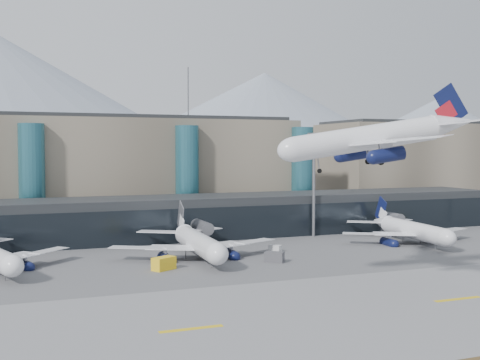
{
  "coord_description": "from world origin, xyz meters",
  "views": [
    {
      "loc": [
        -40.09,
        -83.72,
        21.77
      ],
      "look_at": [
        4.32,
        32.0,
        15.27
      ],
      "focal_mm": 45.0,
      "sensor_mm": 36.0,
      "label": 1
    }
  ],
  "objects_px": {
    "lightmast_mid": "(314,178)",
    "jet_parked_mid": "(195,235)",
    "hero_jet": "(385,130)",
    "veh_c": "(274,257)",
    "veh_h": "(164,263)",
    "jet_parked_right": "(406,224)",
    "veh_g": "(275,248)"
  },
  "relations": [
    {
      "from": "lightmast_mid",
      "to": "jet_parked_mid",
      "type": "relative_size",
      "value": 0.71
    },
    {
      "from": "lightmast_mid",
      "to": "hero_jet",
      "type": "relative_size",
      "value": 0.76
    },
    {
      "from": "hero_jet",
      "to": "jet_parked_mid",
      "type": "relative_size",
      "value": 0.94
    },
    {
      "from": "jet_parked_mid",
      "to": "veh_c",
      "type": "distance_m",
      "value": 17.16
    },
    {
      "from": "veh_h",
      "to": "veh_c",
      "type": "bearing_deg",
      "value": -31.37
    },
    {
      "from": "jet_parked_mid",
      "to": "jet_parked_right",
      "type": "relative_size",
      "value": 1.05
    },
    {
      "from": "jet_parked_mid",
      "to": "veh_g",
      "type": "distance_m",
      "value": 17.86
    },
    {
      "from": "jet_parked_mid",
      "to": "jet_parked_right",
      "type": "xyz_separation_m",
      "value": [
        51.66,
        0.71,
        -0.22
      ]
    },
    {
      "from": "hero_jet",
      "to": "jet_parked_mid",
      "type": "bearing_deg",
      "value": 127.29
    },
    {
      "from": "veh_c",
      "to": "jet_parked_mid",
      "type": "bearing_deg",
      "value": 177.57
    },
    {
      "from": "lightmast_mid",
      "to": "veh_g",
      "type": "relative_size",
      "value": 10.28
    },
    {
      "from": "hero_jet",
      "to": "jet_parked_mid",
      "type": "height_order",
      "value": "hero_jet"
    },
    {
      "from": "jet_parked_mid",
      "to": "veh_c",
      "type": "height_order",
      "value": "jet_parked_mid"
    },
    {
      "from": "jet_parked_right",
      "to": "veh_c",
      "type": "distance_m",
      "value": 40.95
    },
    {
      "from": "veh_g",
      "to": "veh_h",
      "type": "bearing_deg",
      "value": -109.01
    },
    {
      "from": "veh_c",
      "to": "veh_h",
      "type": "xyz_separation_m",
      "value": [
        -21.58,
        0.36,
        0.17
      ]
    },
    {
      "from": "jet_parked_right",
      "to": "veh_c",
      "type": "xyz_separation_m",
      "value": [
        -39.06,
        -11.86,
        -3.17
      ]
    },
    {
      "from": "lightmast_mid",
      "to": "veh_g",
      "type": "xyz_separation_m",
      "value": [
        -18.14,
        -17.1,
        -13.69
      ]
    },
    {
      "from": "lightmast_mid",
      "to": "veh_c",
      "type": "xyz_separation_m",
      "value": [
        -23.02,
        -27.48,
        -13.42
      ]
    },
    {
      "from": "jet_parked_mid",
      "to": "veh_c",
      "type": "bearing_deg",
      "value": -129.0
    },
    {
      "from": "hero_jet",
      "to": "jet_parked_right",
      "type": "relative_size",
      "value": 0.99
    },
    {
      "from": "hero_jet",
      "to": "lightmast_mid",
      "type": "bearing_deg",
      "value": 81.81
    },
    {
      "from": "veh_h",
      "to": "lightmast_mid",
      "type": "bearing_deg",
      "value": 0.88
    },
    {
      "from": "jet_parked_mid",
      "to": "jet_parked_right",
      "type": "distance_m",
      "value": 51.66
    },
    {
      "from": "veh_h",
      "to": "veh_g",
      "type": "bearing_deg",
      "value": -9.68
    },
    {
      "from": "hero_jet",
      "to": "jet_parked_mid",
      "type": "xyz_separation_m",
      "value": [
        -20.0,
        36.2,
        -20.29
      ]
    },
    {
      "from": "jet_parked_mid",
      "to": "jet_parked_right",
      "type": "height_order",
      "value": "jet_parked_mid"
    },
    {
      "from": "jet_parked_mid",
      "to": "veh_g",
      "type": "relative_size",
      "value": 14.44
    },
    {
      "from": "hero_jet",
      "to": "veh_g",
      "type": "distance_m",
      "value": 42.83
    },
    {
      "from": "veh_h",
      "to": "hero_jet",
      "type": "bearing_deg",
      "value": -71.66
    },
    {
      "from": "lightmast_mid",
      "to": "jet_parked_right",
      "type": "xyz_separation_m",
      "value": [
        16.04,
        -15.62,
        -10.25
      ]
    },
    {
      "from": "jet_parked_mid",
      "to": "veh_h",
      "type": "bearing_deg",
      "value": 142.77
    }
  ]
}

